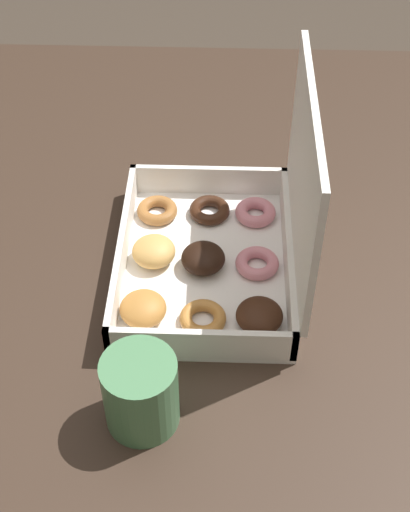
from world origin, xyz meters
name	(u,v)px	position (x,y,z in m)	size (l,w,h in m)	color
ground_plane	(212,511)	(0.00, 0.00, 0.00)	(8.00, 8.00, 0.00)	#42382D
dining_table	(215,309)	(0.00, 0.00, 0.64)	(1.14, 0.97, 0.73)	#38281E
donut_box	(227,242)	(0.01, 0.01, 0.78)	(0.30, 0.23, 0.26)	white
coffee_mug	(141,391)	(0.23, -0.07, 0.77)	(0.08, 0.08, 0.09)	#4C8456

